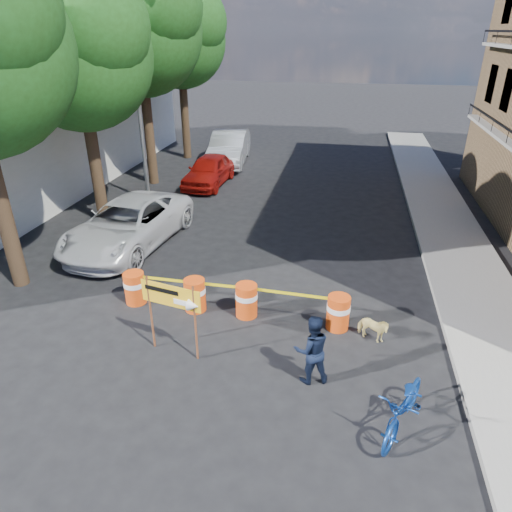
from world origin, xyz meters
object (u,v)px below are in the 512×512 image
at_px(barrel_far_left, 135,287).
at_px(dog, 372,329).
at_px(barrel_mid_left, 195,294).
at_px(barrel_mid_right, 246,300).
at_px(bicycle, 408,388).
at_px(detour_sign, 179,303).
at_px(sedan_silver, 229,148).
at_px(pedestrian, 312,350).
at_px(barrel_far_right, 338,312).
at_px(suv_white, 128,224).
at_px(sedan_red, 209,170).

height_order(barrel_far_left, dog, barrel_far_left).
xyz_separation_m(barrel_mid_left, dog, (4.56, -0.47, -0.13)).
distance_m(barrel_mid_right, bicycle, 4.84).
bearing_deg(dog, detour_sign, 132.30).
bearing_deg(barrel_mid_right, barrel_mid_left, 179.98).
xyz_separation_m(barrel_mid_left, sedan_silver, (-2.76, 14.55, 0.39)).
bearing_deg(detour_sign, bicycle, -3.34).
relative_size(barrel_far_left, barrel_mid_right, 1.00).
bearing_deg(pedestrian, barrel_far_right, -122.08).
xyz_separation_m(suv_white, sedan_silver, (0.71, 11.11, 0.08)).
height_order(barrel_far_left, detour_sign, detour_sign).
relative_size(barrel_far_left, detour_sign, 0.47).
relative_size(barrel_far_left, sedan_red, 0.22).
height_order(pedestrian, dog, pedestrian).
xyz_separation_m(barrel_mid_left, detour_sign, (0.30, -1.87, 0.92)).
xyz_separation_m(detour_sign, suv_white, (-3.77, 5.31, -0.61)).
bearing_deg(detour_sign, barrel_far_left, 148.23).
bearing_deg(dog, bicycle, -145.72).
distance_m(barrel_mid_left, dog, 4.59).
xyz_separation_m(barrel_far_left, dog, (6.27, -0.50, -0.13)).
distance_m(barrel_far_right, sedan_red, 12.50).
bearing_deg(sedan_red, suv_white, -92.91).
distance_m(detour_sign, dog, 4.61).
height_order(bicycle, dog, bicycle).
height_order(bicycle, suv_white, bicycle).
distance_m(pedestrian, dog, 2.18).
height_order(barrel_mid_right, detour_sign, detour_sign).
bearing_deg(barrel_mid_right, barrel_far_right, -2.64).
xyz_separation_m(detour_sign, sedan_silver, (-3.06, 16.41, -0.53)).
xyz_separation_m(barrel_mid_right, sedan_silver, (-4.16, 14.55, 0.39)).
distance_m(bicycle, suv_white, 10.76).
bearing_deg(barrel_mid_right, sedan_silver, 105.94).
bearing_deg(sedan_silver, suv_white, -99.67).
distance_m(barrel_mid_right, dog, 3.21).
bearing_deg(dog, suv_white, 88.23).
relative_size(barrel_mid_right, dog, 1.13).
bearing_deg(barrel_mid_left, bicycle, -31.87).
relative_size(barrel_mid_right, barrel_far_right, 1.00).
relative_size(barrel_mid_right, sedan_red, 0.22).
distance_m(barrel_far_left, barrel_far_right, 5.45).
xyz_separation_m(bicycle, dog, (-0.48, 2.67, -0.66)).
bearing_deg(pedestrian, barrel_mid_left, -51.65).
relative_size(barrel_mid_right, suv_white, 0.16).
bearing_deg(barrel_mid_right, pedestrian, -49.07).
bearing_deg(bicycle, pedestrian, 174.33).
bearing_deg(barrel_far_left, suv_white, 117.40).
xyz_separation_m(pedestrian, sedan_silver, (-6.00, 16.68, 0.06)).
bearing_deg(barrel_far_right, bicycle, -66.66).
xyz_separation_m(barrel_mid_right, dog, (3.17, -0.47, -0.13)).
bearing_deg(barrel_far_left, barrel_mid_left, -1.05).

